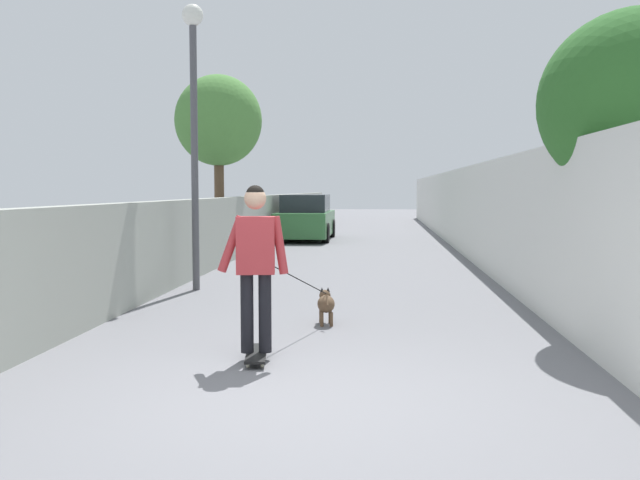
% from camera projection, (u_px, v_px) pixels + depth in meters
% --- Properties ---
extents(ground_plane, '(80.00, 80.00, 0.00)m').
position_uv_depth(ground_plane, '(356.00, 250.00, 19.44)').
color(ground_plane, slate).
extents(wall_left, '(48.00, 0.30, 1.53)m').
position_uv_depth(wall_left, '(237.00, 226.00, 17.66)').
color(wall_left, '#999E93').
rests_on(wall_left, ground).
extents(fence_right, '(48.00, 0.30, 2.30)m').
position_uv_depth(fence_right, '(473.00, 212.00, 17.11)').
color(fence_right, silver).
rests_on(fence_right, ground).
extents(tree_right_near, '(2.24, 2.24, 3.82)m').
position_uv_depth(tree_right_near, '(636.00, 104.00, 7.99)').
color(tree_right_near, '#473523').
rests_on(tree_right_near, ground).
extents(tree_left_mid, '(2.35, 2.35, 4.81)m').
position_uv_depth(tree_left_mid, '(218.00, 122.00, 18.51)').
color(tree_left_mid, brown).
rests_on(tree_left_mid, ground).
extents(lamp_post, '(0.36, 0.36, 4.80)m').
position_uv_depth(lamp_post, '(194.00, 99.00, 11.50)').
color(lamp_post, '#4C4C51').
rests_on(lamp_post, ground).
extents(skateboard, '(0.82, 0.31, 0.08)m').
position_uv_depth(skateboard, '(256.00, 354.00, 6.90)').
color(skateboard, black).
rests_on(skateboard, ground).
extents(person_skateboarder, '(0.27, 0.72, 1.68)m').
position_uv_depth(person_skateboarder, '(256.00, 255.00, 6.82)').
color(person_skateboarder, black).
rests_on(person_skateboarder, skateboard).
extents(dog, '(2.19, 0.70, 1.06)m').
position_uv_depth(dog, '(326.00, 303.00, 8.72)').
color(dog, brown).
rests_on(dog, ground).
extents(car_near, '(4.30, 1.80, 1.54)m').
position_uv_depth(car_near, '(306.00, 219.00, 23.35)').
color(car_near, '#336B38').
rests_on(car_near, ground).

